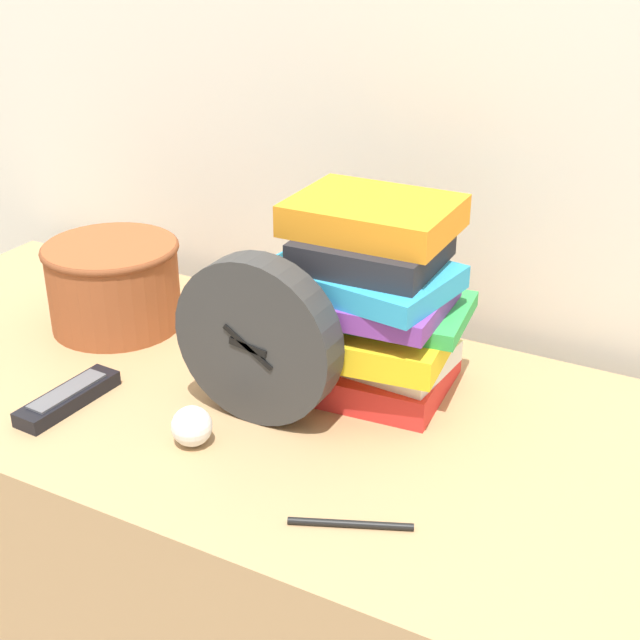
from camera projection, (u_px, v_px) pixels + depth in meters
wall_back at (363, 29)px, 1.30m from camera, size 6.00×0.04×2.40m
desk at (250, 607)px, 1.37m from camera, size 1.33×0.58×0.77m
desk_clock at (257, 340)px, 1.10m from camera, size 0.22×0.05×0.22m
book_stack at (374, 301)px, 1.15m from camera, size 0.26×0.22×0.26m
basket at (114, 282)px, 1.36m from camera, size 0.21×0.21×0.13m
tv_remote at (68, 398)px, 1.17m from camera, size 0.05×0.16×0.02m
crumpled_paper_ball at (192, 426)px, 1.08m from camera, size 0.05×0.05×0.05m
pen at (350, 524)px, 0.95m from camera, size 0.13×0.06×0.01m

